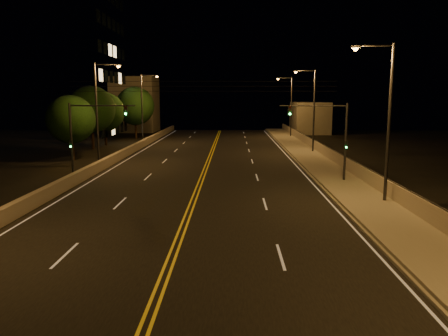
{
  "coord_description": "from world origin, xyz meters",
  "views": [
    {
      "loc": [
        2.5,
        -6.77,
        6.56
      ],
      "look_at": [
        2.0,
        18.0,
        2.5
      ],
      "focal_mm": 35.0,
      "sensor_mm": 36.0,
      "label": 1
    }
  ],
  "objects_px": {
    "streetlight_2": "(312,106)",
    "tree_2": "(105,112)",
    "traffic_signal_left": "(84,133)",
    "tree_3": "(135,106)",
    "building_tower": "(27,38)",
    "traffic_signal_right": "(333,133)",
    "streetlight_1": "(385,114)",
    "tree_0": "(71,120)",
    "streetlight_3": "(290,103)",
    "streetlight_5": "(99,108)",
    "streetlight_6": "(144,104)",
    "tree_1": "(91,109)"
  },
  "relations": [
    {
      "from": "streetlight_2",
      "to": "tree_2",
      "type": "relative_size",
      "value": 1.34
    },
    {
      "from": "traffic_signal_left",
      "to": "tree_3",
      "type": "relative_size",
      "value": 0.75
    },
    {
      "from": "traffic_signal_left",
      "to": "building_tower",
      "type": "relative_size",
      "value": 0.2
    },
    {
      "from": "traffic_signal_right",
      "to": "streetlight_1",
      "type": "bearing_deg",
      "value": -77.04
    },
    {
      "from": "tree_0",
      "to": "tree_2",
      "type": "distance_m",
      "value": 14.51
    },
    {
      "from": "streetlight_3",
      "to": "streetlight_5",
      "type": "height_order",
      "value": "same"
    },
    {
      "from": "streetlight_1",
      "to": "tree_3",
      "type": "xyz_separation_m",
      "value": [
        -24.33,
        42.4,
        -0.41
      ]
    },
    {
      "from": "traffic_signal_right",
      "to": "streetlight_2",
      "type": "bearing_deg",
      "value": 85.02
    },
    {
      "from": "streetlight_1",
      "to": "streetlight_3",
      "type": "xyz_separation_m",
      "value": [
        0.0,
        43.94,
        0.0
      ]
    },
    {
      "from": "streetlight_3",
      "to": "traffic_signal_right",
      "type": "xyz_separation_m",
      "value": [
        -1.54,
        -37.27,
        -1.67
      ]
    },
    {
      "from": "streetlight_2",
      "to": "traffic_signal_right",
      "type": "relative_size",
      "value": 1.58
    },
    {
      "from": "streetlight_2",
      "to": "streetlight_6",
      "type": "relative_size",
      "value": 1.0
    },
    {
      "from": "tree_1",
      "to": "traffic_signal_right",
      "type": "bearing_deg",
      "value": -40.69
    },
    {
      "from": "streetlight_6",
      "to": "tree_2",
      "type": "xyz_separation_m",
      "value": [
        -4.93,
        -2.08,
        -1.01
      ]
    },
    {
      "from": "streetlight_5",
      "to": "traffic_signal_right",
      "type": "xyz_separation_m",
      "value": [
        19.93,
        -7.83,
        -1.67
      ]
    },
    {
      "from": "building_tower",
      "to": "tree_2",
      "type": "distance_m",
      "value": 15.8
    },
    {
      "from": "streetlight_5",
      "to": "traffic_signal_right",
      "type": "height_order",
      "value": "streetlight_5"
    },
    {
      "from": "tree_0",
      "to": "tree_3",
      "type": "xyz_separation_m",
      "value": [
        1.34,
        23.95,
        0.88
      ]
    },
    {
      "from": "streetlight_3",
      "to": "tree_3",
      "type": "xyz_separation_m",
      "value": [
        -24.33,
        -1.53,
        -0.41
      ]
    },
    {
      "from": "streetlight_5",
      "to": "traffic_signal_right",
      "type": "bearing_deg",
      "value": -21.44
    },
    {
      "from": "tree_0",
      "to": "building_tower",
      "type": "bearing_deg",
      "value": 124.34
    },
    {
      "from": "streetlight_2",
      "to": "traffic_signal_left",
      "type": "height_order",
      "value": "streetlight_2"
    },
    {
      "from": "streetlight_6",
      "to": "building_tower",
      "type": "relative_size",
      "value": 0.31
    },
    {
      "from": "traffic_signal_right",
      "to": "tree_1",
      "type": "height_order",
      "value": "tree_1"
    },
    {
      "from": "traffic_signal_right",
      "to": "tree_0",
      "type": "xyz_separation_m",
      "value": [
        -24.14,
        11.78,
        0.38
      ]
    },
    {
      "from": "building_tower",
      "to": "tree_3",
      "type": "bearing_deg",
      "value": 23.78
    },
    {
      "from": "streetlight_2",
      "to": "traffic_signal_right",
      "type": "height_order",
      "value": "streetlight_2"
    },
    {
      "from": "streetlight_6",
      "to": "tree_1",
      "type": "height_order",
      "value": "streetlight_6"
    },
    {
      "from": "streetlight_6",
      "to": "traffic_signal_left",
      "type": "height_order",
      "value": "streetlight_6"
    },
    {
      "from": "streetlight_3",
      "to": "tree_1",
      "type": "relative_size",
      "value": 1.22
    },
    {
      "from": "streetlight_1",
      "to": "tree_2",
      "type": "distance_m",
      "value": 42.23
    },
    {
      "from": "tree_0",
      "to": "tree_2",
      "type": "relative_size",
      "value": 0.94
    },
    {
      "from": "streetlight_2",
      "to": "traffic_signal_left",
      "type": "bearing_deg",
      "value": -139.07
    },
    {
      "from": "streetlight_3",
      "to": "traffic_signal_left",
      "type": "distance_m",
      "value": 42.48
    },
    {
      "from": "streetlight_1",
      "to": "building_tower",
      "type": "relative_size",
      "value": 0.31
    },
    {
      "from": "tree_1",
      "to": "tree_3",
      "type": "xyz_separation_m",
      "value": [
        2.34,
        14.12,
        0.13
      ]
    },
    {
      "from": "traffic_signal_right",
      "to": "building_tower",
      "type": "distance_m",
      "value": 48.25
    },
    {
      "from": "building_tower",
      "to": "tree_0",
      "type": "xyz_separation_m",
      "value": [
        12.27,
        -17.95,
        -10.48
      ]
    },
    {
      "from": "streetlight_3",
      "to": "tree_2",
      "type": "bearing_deg",
      "value": -157.39
    },
    {
      "from": "building_tower",
      "to": "streetlight_2",
      "type": "bearing_deg",
      "value": -17.7
    },
    {
      "from": "traffic_signal_right",
      "to": "tree_2",
      "type": "xyz_separation_m",
      "value": [
        -24.86,
        26.27,
        0.66
      ]
    },
    {
      "from": "streetlight_5",
      "to": "traffic_signal_left",
      "type": "bearing_deg",
      "value": -81.75
    },
    {
      "from": "traffic_signal_left",
      "to": "tree_3",
      "type": "xyz_separation_m",
      "value": [
        -4.0,
        35.73,
        1.26
      ]
    },
    {
      "from": "building_tower",
      "to": "tree_3",
      "type": "relative_size",
      "value": 3.77
    },
    {
      "from": "streetlight_3",
      "to": "streetlight_5",
      "type": "xyz_separation_m",
      "value": [
        -21.47,
        -29.44,
        0.0
      ]
    },
    {
      "from": "building_tower",
      "to": "streetlight_1",
      "type": "bearing_deg",
      "value": -43.82
    },
    {
      "from": "traffic_signal_left",
      "to": "tree_2",
      "type": "distance_m",
      "value": 26.97
    },
    {
      "from": "streetlight_2",
      "to": "streetlight_5",
      "type": "bearing_deg",
      "value": -155.46
    },
    {
      "from": "traffic_signal_left",
      "to": "tree_3",
      "type": "distance_m",
      "value": 35.98
    },
    {
      "from": "traffic_signal_left",
      "to": "tree_1",
      "type": "relative_size",
      "value": 0.77
    }
  ]
}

